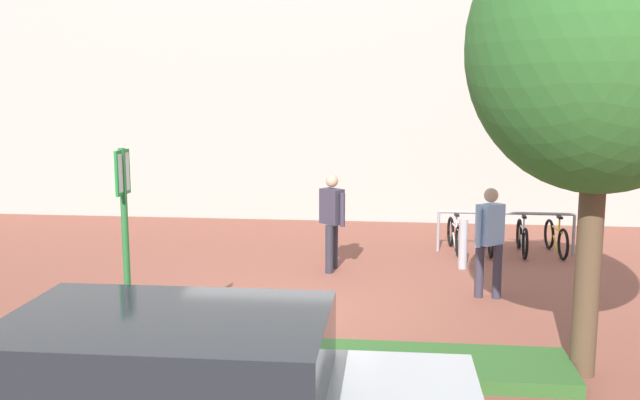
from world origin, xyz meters
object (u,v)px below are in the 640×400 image
(bike_rack_cluster, at_px, (505,236))
(person_casual_tan, at_px, (490,236))
(tree_sidewalk, at_px, (602,48))
(parking_sign_post, at_px, (125,224))
(bollard_steel, at_px, (463,244))
(person_suited_dark, at_px, (332,216))
(bike_at_sign, at_px, (129,328))

(bike_rack_cluster, xyz_separation_m, person_casual_tan, (-0.71, -3.10, 0.64))
(tree_sidewalk, xyz_separation_m, parking_sign_post, (-5.27, -0.16, -1.98))
(bollard_steel, bearing_deg, person_suited_dark, -170.43)
(tree_sidewalk, bearing_deg, bollard_steel, 101.33)
(bike_at_sign, height_order, bike_rack_cluster, bike_at_sign)
(bollard_steel, distance_m, person_casual_tan, 1.86)
(bike_rack_cluster, relative_size, person_casual_tan, 1.55)
(person_suited_dark, relative_size, person_casual_tan, 1.00)
(bike_at_sign, height_order, bollard_steel, bollard_steel)
(tree_sidewalk, bearing_deg, person_casual_tan, 103.70)
(bollard_steel, bearing_deg, tree_sidewalk, -78.67)
(person_suited_dark, bearing_deg, tree_sidewalk, -52.58)
(bike_at_sign, bearing_deg, parking_sign_post, -67.62)
(tree_sidewalk, height_order, person_casual_tan, tree_sidewalk)
(bollard_steel, relative_size, person_suited_dark, 0.52)
(bike_at_sign, relative_size, person_suited_dark, 0.97)
(bike_at_sign, relative_size, person_casual_tan, 0.97)
(person_suited_dark, bearing_deg, bollard_steel, 9.57)
(person_casual_tan, bearing_deg, parking_sign_post, -146.26)
(bike_rack_cluster, distance_m, bollard_steel, 1.63)
(parking_sign_post, height_order, bollard_steel, parking_sign_post)
(bollard_steel, height_order, person_suited_dark, person_suited_dark)
(person_casual_tan, bearing_deg, bike_rack_cluster, 77.20)
(tree_sidewalk, relative_size, person_suited_dark, 3.04)
(parking_sign_post, xyz_separation_m, person_casual_tan, (4.56, 3.05, -0.67))
(person_casual_tan, bearing_deg, bollard_steel, 97.37)
(bike_at_sign, bearing_deg, person_suited_dark, 64.41)
(tree_sidewalk, distance_m, bike_at_sign, 6.26)
(bike_at_sign, distance_m, person_suited_dark, 4.80)
(parking_sign_post, height_order, person_suited_dark, parking_sign_post)
(parking_sign_post, xyz_separation_m, bollard_steel, (4.33, 4.81, -1.21))
(person_casual_tan, bearing_deg, bike_at_sign, -147.68)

